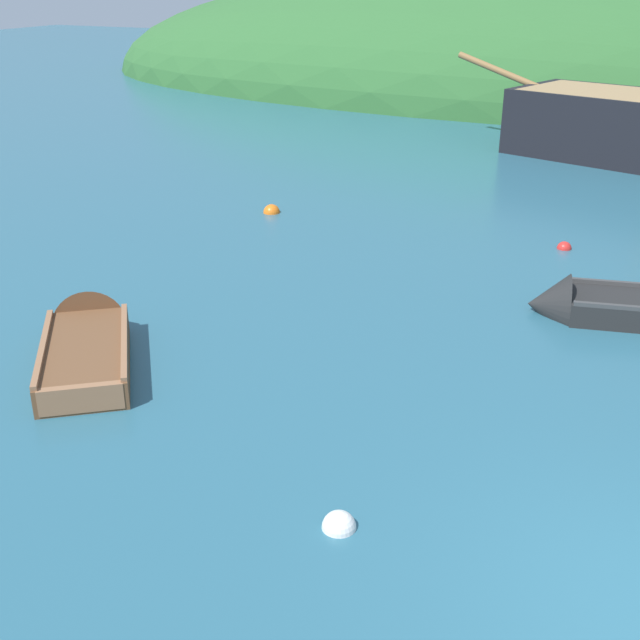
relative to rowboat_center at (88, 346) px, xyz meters
The scene contains 6 objects.
shore_hill 32.51m from the rowboat_center, 87.45° to the left, with size 48.43×22.94×11.18m, color #2D602D.
rowboat_center is the anchor object (origin of this frame).
rowboat_portside 8.22m from the rowboat_center, 33.88° to the left, with size 3.28×1.72×1.08m.
buoy_white 5.31m from the rowboat_center, 23.23° to the right, with size 0.35×0.35×0.35m, color white.
buoy_red 9.55m from the rowboat_center, 54.71° to the left, with size 0.29×0.29×0.29m, color red.
buoy_orange 7.70m from the rowboat_center, 97.61° to the left, with size 0.39×0.39×0.39m, color orange.
Camera 1 is at (-0.68, -6.05, 5.14)m, focal length 44.85 mm.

